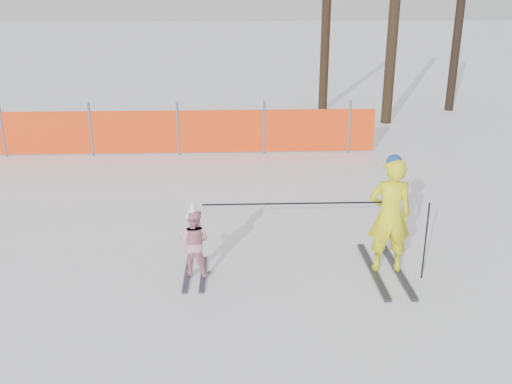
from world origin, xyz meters
TOP-DOWN VIEW (x-y plane):
  - ground at (0.00, 0.00)m, footprint 120.00×120.00m
  - adult at (1.77, -0.06)m, footprint 0.60×1.64m
  - child at (-0.86, -0.05)m, footprint 0.53×1.01m
  - ski_poles at (1.01, -0.12)m, footprint 2.97×0.23m
  - safety_fence at (-4.31, 5.92)m, footprint 14.63×0.06m
  - tree_trunks at (4.32, 10.05)m, footprint 4.29×2.21m

SIDE VIEW (x-z plane):
  - ground at x=0.00m, z-range 0.00..0.00m
  - child at x=-0.86m, z-range -0.05..1.06m
  - safety_fence at x=-4.31m, z-range -0.07..1.18m
  - adult at x=1.77m, z-range -0.01..1.68m
  - ski_poles at x=1.01m, z-range 0.33..1.43m
  - tree_trunks at x=4.32m, z-range -0.37..6.19m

